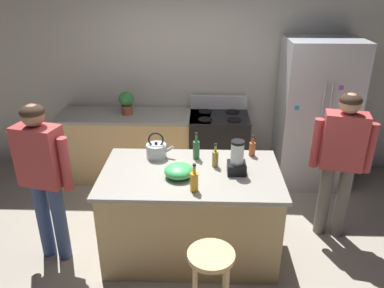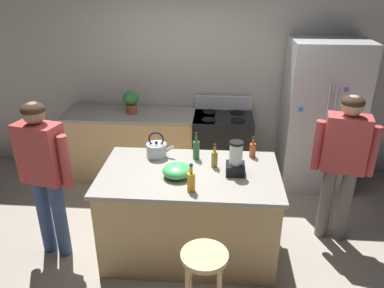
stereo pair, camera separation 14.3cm
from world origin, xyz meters
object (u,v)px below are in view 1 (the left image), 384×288
Objects in this scene: refrigerator at (315,115)px; bottle_olive_oil at (196,149)px; potted_plant at (126,101)px; stove_range at (218,147)px; tea_kettle at (157,150)px; bar_stool at (211,270)px; bottle_vinegar at (215,158)px; person_by_sink_right at (341,154)px; mixing_bowl at (179,171)px; bottle_cooking_sauce at (252,148)px; blender_appliance at (237,160)px; bottle_soda at (194,181)px; kitchen_island at (191,212)px; person_by_island_left at (43,170)px.

bottle_olive_oil is (-1.49, -1.22, 0.06)m from refrigerator.
bottle_olive_oil is (0.93, -1.27, -0.07)m from potted_plant.
stove_range is 1.35m from potted_plant.
tea_kettle is (-0.40, 0.01, -0.02)m from bottle_olive_oil.
bar_stool is at bearing -66.25° from potted_plant.
bottle_olive_oil is 0.40m from tea_kettle.
bar_stool is 2.96× the size of bottle_vinegar.
person_by_sink_right is 1.83m from tea_kettle.
mixing_bowl is at bearing -146.95° from bottle_vinegar.
refrigerator is 8.75× the size of bottle_cooking_sauce.
person_by_sink_right is 1.12m from blender_appliance.
bottle_soda reaches higher than stove_range.
potted_plant is at bearing 141.61° from bottle_cooking_sauce.
tea_kettle is (-0.58, 0.18, -0.01)m from bottle_vinegar.
mixing_bowl is (-1.59, -0.43, 0.01)m from person_by_sink_right.
stove_range is 5.02× the size of bottle_cooking_sauce.
bottle_soda is at bearing -83.16° from kitchen_island.
bottle_vinegar is (-1.30, -1.38, 0.05)m from refrigerator.
tea_kettle is at bearing 122.40° from mixing_bowl.
person_by_island_left is at bearing -176.15° from blender_appliance.
kitchen_island reaches higher than bar_stool.
bottle_olive_oil reaches higher than bottle_cooking_sauce.
refrigerator is 7.03× the size of mixing_bowl.
refrigerator reaches higher than bottle_olive_oil.
bottle_cooking_sauce is at bearing 31.55° from kitchen_island.
bottle_cooking_sauce is (-0.88, 0.04, 0.03)m from person_by_sink_right.
potted_plant is at bearing 113.75° from bar_stool.
kitchen_island is at bearing 96.84° from bottle_soda.
bottle_soda reaches higher than bottle_vinegar.
stove_range is at bearing -1.22° from potted_plant.
refrigerator reaches higher than bottle_vinegar.
person_by_sink_right is 6.16× the size of bottle_soda.
refrigerator is 1.20× the size of person_by_sink_right.
blender_appliance is 0.54m from mixing_bowl.
kitchen_island is 7.09× the size of bottle_vinegar.
blender_appliance is (0.11, -1.52, 0.58)m from stove_range.
kitchen_island is at bearing -101.61° from stove_range.
person_by_island_left is 5.77× the size of tea_kettle.
bottle_soda reaches higher than kitchen_island.
bottle_vinegar is 0.92× the size of bottle_soda.
tea_kettle is (-0.39, 0.63, -0.02)m from bottle_soda.
refrigerator is 6.86× the size of tea_kettle.
bottle_soda is (-0.27, -1.86, 0.53)m from stove_range.
tea_kettle is at bearing 158.93° from blender_appliance.
person_by_sink_right is 5.72× the size of bottle_olive_oil.
mixing_bowl is (-0.10, -0.09, 0.51)m from kitchen_island.
bar_stool is 2.73× the size of bottle_soda.
person_by_sink_right is at bearing 17.33° from blender_appliance.
mixing_bowl is (-0.52, -0.09, -0.07)m from blender_appliance.
person_by_island_left is 4.95× the size of blender_appliance.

